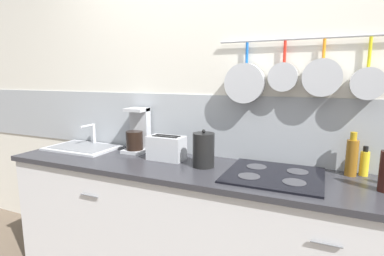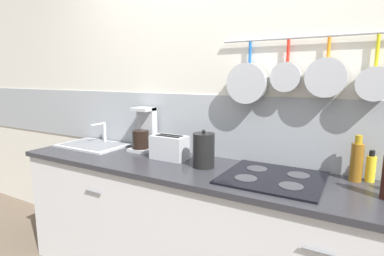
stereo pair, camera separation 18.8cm
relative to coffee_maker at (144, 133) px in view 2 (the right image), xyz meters
The scene contains 10 objects.
wall_back 0.71m from the coffee_maker, 11.50° to the left, with size 7.20×0.16×2.60m.
cabinet_base 0.91m from the coffee_maker, 17.23° to the right, with size 2.81×0.57×0.85m.
countertop 0.70m from the coffee_maker, 17.23° to the right, with size 2.85×0.59×0.03m.
sink_basin 0.49m from the coffee_maker, 167.62° to the right, with size 0.55×0.37×0.18m.
coffee_maker is the anchor object (origin of this frame).
toaster 0.34m from the coffee_maker, 20.20° to the right, with size 0.27×0.14×0.17m.
kettle 0.64m from the coffee_maker, 15.11° to the right, with size 0.14×0.14×0.24m.
cooktop 1.08m from the coffee_maker, ahead, with size 0.55×0.50×0.01m.
bottle_hot_sauce 1.47m from the coffee_maker, ahead, with size 0.07×0.07×0.26m.
bottle_sesame_oil 1.54m from the coffee_maker, ahead, with size 0.05×0.05×0.18m.
Camera 2 is at (0.82, -1.61, 1.45)m, focal length 28.00 mm.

